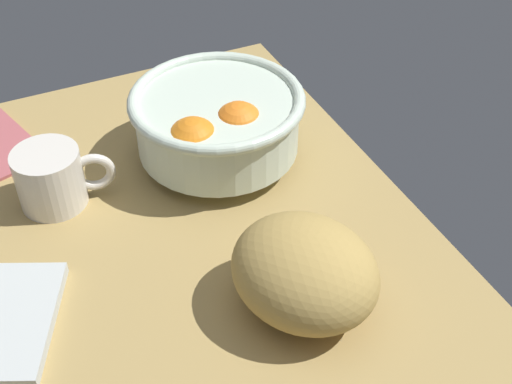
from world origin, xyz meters
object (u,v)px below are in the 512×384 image
Objects in this scene: mug at (53,178)px; bread_loaf at (305,272)px; napkin_folded at (7,321)px; fruit_bowl at (217,122)px.

bread_loaf is at bearing -144.03° from mug.
bread_loaf is 35.06cm from mug.
mug is at bearing -27.69° from napkin_folded.
fruit_bowl is 27.47cm from bread_loaf.
fruit_bowl reaches higher than mug.
bread_loaf is 1.05× the size of napkin_folded.
napkin_folded is (-16.79, 31.37, -5.73)cm from fruit_bowl.
napkin_folded is (10.61, 29.90, -4.53)cm from bread_loaf.
bread_loaf reaches higher than mug.
fruit_bowl is 1.42× the size of bread_loaf.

